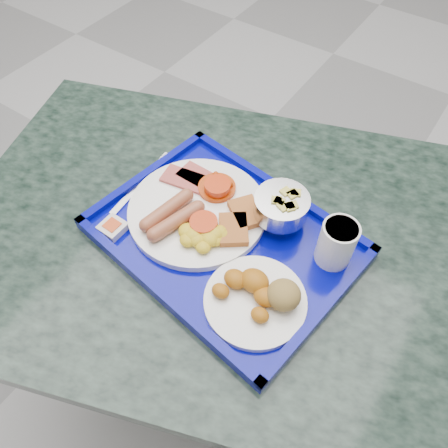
% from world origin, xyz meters
% --- Properties ---
extents(floor, '(6.00, 6.00, 0.00)m').
position_xyz_m(floor, '(0.00, 0.00, 0.00)').
color(floor, '#9C9C9F').
rests_on(floor, ground).
extents(table, '(1.28, 1.05, 0.69)m').
position_xyz_m(table, '(0.49, -0.43, 0.51)').
color(table, slate).
rests_on(table, floor).
extents(tray, '(0.51, 0.41, 0.03)m').
position_xyz_m(tray, '(0.49, -0.45, 0.70)').
color(tray, '#030695').
rests_on(tray, table).
extents(main_plate, '(0.27, 0.27, 0.04)m').
position_xyz_m(main_plate, '(0.42, -0.44, 0.72)').
color(main_plate, white).
rests_on(main_plate, tray).
extents(bread_plate, '(0.17, 0.17, 0.06)m').
position_xyz_m(bread_plate, '(0.61, -0.53, 0.72)').
color(bread_plate, white).
rests_on(bread_plate, tray).
extents(fruit_bowl, '(0.10, 0.10, 0.07)m').
position_xyz_m(fruit_bowl, '(0.55, -0.36, 0.75)').
color(fruit_bowl, '#BABABC').
rests_on(fruit_bowl, tray).
extents(juice_cup, '(0.06, 0.06, 0.09)m').
position_xyz_m(juice_cup, '(0.67, -0.38, 0.75)').
color(juice_cup, white).
rests_on(juice_cup, tray).
extents(spoon, '(0.08, 0.19, 0.01)m').
position_xyz_m(spoon, '(0.31, -0.38, 0.71)').
color(spoon, '#BABABC').
rests_on(spoon, tray).
extents(knife, '(0.03, 0.20, 0.00)m').
position_xyz_m(knife, '(0.27, -0.44, 0.70)').
color(knife, '#BABABC').
rests_on(knife, tray).
extents(jam_packet, '(0.05, 0.05, 0.02)m').
position_xyz_m(jam_packet, '(0.30, -0.56, 0.71)').
color(jam_packet, silver).
rests_on(jam_packet, tray).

